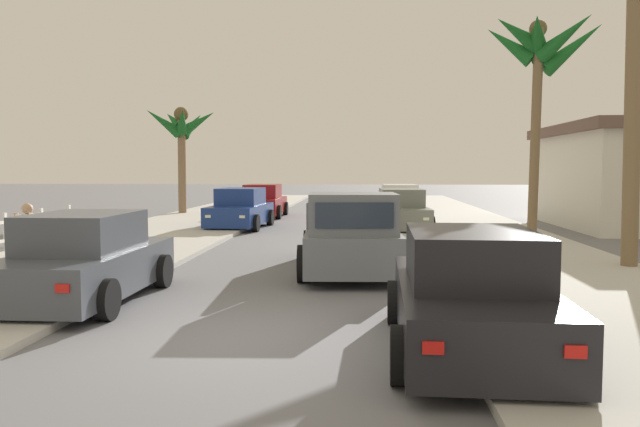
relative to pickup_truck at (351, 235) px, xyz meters
The scene contains 15 objects.
ground_plane 5.80m from the pickup_truck, 102.83° to the right, with size 160.00×160.00×0.00m, color slate.
sidewalk_left 9.22m from the pickup_truck, 135.87° to the left, with size 5.11×60.00×0.12m, color beige.
sidewalk_right 7.61m from the pickup_truck, 57.69° to the left, with size 5.11×60.00×0.12m, color beige.
curb_left 8.44m from the pickup_truck, 130.37° to the left, with size 0.16×60.00×0.10m, color silver.
curb_right 7.07m from the pickup_truck, 65.69° to the left, with size 0.16×60.00×0.10m, color silver.
pickup_truck is the anchor object (origin of this frame).
car_left_near 5.66m from the pickup_truck, 142.29° to the right, with size 2.04×4.27×1.54m.
car_right_near 9.36m from the pickup_truck, 79.69° to the left, with size 2.15×4.31×1.54m.
car_left_mid 6.20m from the pickup_truck, 74.85° to the right, with size 2.11×4.30×1.54m.
car_right_mid 10.72m from the pickup_truck, 114.45° to the left, with size 2.20×4.33×1.54m.
car_left_far 15.87m from the pickup_truck, 106.29° to the left, with size 2.04×4.27×1.54m.
car_right_far 15.69m from the pickup_truck, 82.83° to the left, with size 2.16×4.32×1.54m.
palm_tree_left_mid 18.58m from the pickup_truck, 117.93° to the left, with size 3.33×3.40×5.27m.
palm_tree_right_mid 10.23m from the pickup_truck, 48.52° to the left, with size 3.85×3.48×7.05m.
pedestrian 6.71m from the pickup_truck, 165.66° to the right, with size 0.57×0.44×1.59m.
Camera 1 is at (1.56, -8.12, 2.30)m, focal length 34.83 mm.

